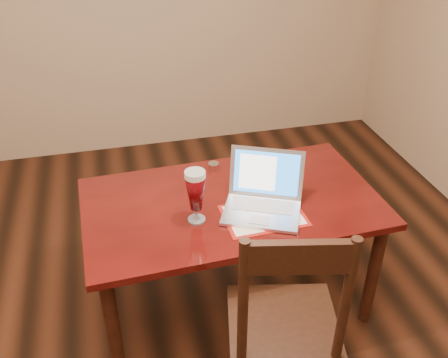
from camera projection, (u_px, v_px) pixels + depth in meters
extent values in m
cube|color=#530C0B|center=(232.00, 203.00, 2.50)|extent=(1.50, 0.88, 0.04)
cylinder|color=#36180D|center=(113.00, 330.00, 2.25)|extent=(0.06, 0.06, 0.65)
cylinder|color=#36180D|center=(373.00, 274.00, 2.56)|extent=(0.06, 0.06, 0.65)
cylinder|color=#36180D|center=(102.00, 238.00, 2.80)|extent=(0.06, 0.06, 0.65)
cylinder|color=#36180D|center=(317.00, 201.00, 3.11)|extent=(0.06, 0.06, 0.65)
cube|color=#A1150E|center=(264.00, 215.00, 2.38)|extent=(0.39, 0.29, 0.00)
cube|color=white|center=(264.00, 215.00, 2.38)|extent=(0.36, 0.25, 0.00)
cube|color=silver|center=(261.00, 213.00, 2.38)|extent=(0.43, 0.38, 0.02)
cube|color=#B7B7BC|center=(263.00, 205.00, 2.41)|extent=(0.32, 0.23, 0.00)
cube|color=#B7B7BC|center=(259.00, 220.00, 2.31)|extent=(0.11, 0.10, 0.00)
cube|color=silver|center=(266.00, 173.00, 2.44)|extent=(0.36, 0.22, 0.24)
cube|color=blue|center=(266.00, 173.00, 2.43)|extent=(0.31, 0.18, 0.20)
cube|color=white|center=(258.00, 172.00, 2.44)|extent=(0.18, 0.12, 0.17)
cylinder|color=silver|center=(197.00, 219.00, 2.35)|extent=(0.08, 0.08, 0.01)
cylinder|color=silver|center=(196.00, 214.00, 2.33)|extent=(0.01, 0.01, 0.06)
cylinder|color=white|center=(195.00, 175.00, 2.21)|extent=(0.09, 0.09, 0.02)
cylinder|color=silver|center=(195.00, 173.00, 2.21)|extent=(0.09, 0.09, 0.01)
cylinder|color=silver|center=(193.00, 173.00, 2.67)|extent=(0.06, 0.06, 0.04)
cylinder|color=silver|center=(214.00, 166.00, 2.72)|extent=(0.06, 0.06, 0.04)
cube|color=#32160E|center=(283.00, 325.00, 2.10)|extent=(0.54, 0.52, 0.04)
cylinder|color=#32160E|center=(236.00, 332.00, 2.37)|extent=(0.04, 0.04, 0.45)
cylinder|color=#32160E|center=(313.00, 331.00, 2.38)|extent=(0.04, 0.04, 0.45)
cylinder|color=#32160E|center=(243.00, 304.00, 1.78)|extent=(0.04, 0.04, 0.59)
cylinder|color=#32160E|center=(346.00, 302.00, 1.79)|extent=(0.04, 0.04, 0.59)
cube|color=#32160E|center=(299.00, 257.00, 1.67)|extent=(0.37, 0.11, 0.13)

